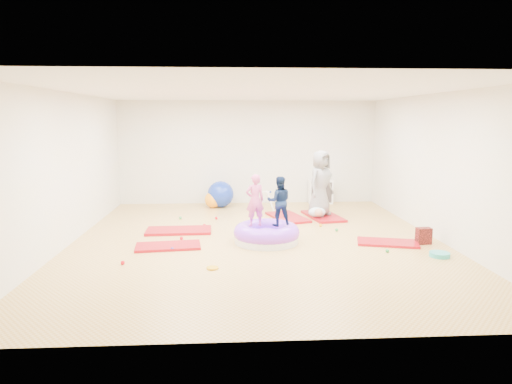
{
  "coord_description": "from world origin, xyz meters",
  "views": [
    {
      "loc": [
        -0.52,
        -8.48,
        2.32
      ],
      "look_at": [
        0.0,
        0.3,
        0.9
      ],
      "focal_mm": 32.0,
      "sensor_mm": 36.0,
      "label": 1
    }
  ],
  "objects": [
    {
      "name": "gym_mat_right",
      "position": [
        2.43,
        -0.36,
        0.02
      ],
      "size": [
        1.2,
        0.81,
        0.05
      ],
      "primitive_type": "cube",
      "rotation": [
        0.0,
        0.0,
        -0.26
      ],
      "color": "#C00315",
      "rests_on": "ground"
    },
    {
      "name": "exercise_ball_orange",
      "position": [
        -0.95,
        3.33,
        0.22
      ],
      "size": [
        0.43,
        0.43,
        0.43
      ],
      "primitive_type": "sphere",
      "color": "orange",
      "rests_on": "ground"
    },
    {
      "name": "balance_disc",
      "position": [
        3.04,
        -1.21,
        0.04
      ],
      "size": [
        0.34,
        0.34,
        0.08
      ],
      "primitive_type": "cylinder",
      "color": "teal",
      "rests_on": "ground"
    },
    {
      "name": "gym_mat_center_back",
      "position": [
        0.84,
        1.94,
        0.03
      ],
      "size": [
        0.99,
        1.42,
        0.05
      ],
      "primitive_type": "cube",
      "rotation": [
        0.0,
        0.0,
        1.86
      ],
      "color": "#C00315",
      "rests_on": "ground"
    },
    {
      "name": "child_navy",
      "position": [
        0.41,
        -0.09,
        0.83
      ],
      "size": [
        0.46,
        0.36,
        0.94
      ],
      "primitive_type": "imported",
      "rotation": [
        0.0,
        0.0,
        3.13
      ],
      "color": "#0D1B3A",
      "rests_on": "inflatable_cushion"
    },
    {
      "name": "gym_mat_rear_right",
      "position": [
        1.7,
        2.01,
        0.03
      ],
      "size": [
        0.89,
        1.42,
        0.06
      ],
      "primitive_type": "cube",
      "rotation": [
        0.0,
        0.0,
        1.75
      ],
      "color": "#C00315",
      "rests_on": "ground"
    },
    {
      "name": "gym_mat_front_left",
      "position": [
        -1.64,
        -0.36,
        0.02
      ],
      "size": [
        1.22,
        0.71,
        0.05
      ],
      "primitive_type": "cube",
      "rotation": [
        0.0,
        0.0,
        0.12
      ],
      "color": "#C00315",
      "rests_on": "ground"
    },
    {
      "name": "backpack",
      "position": [
        3.1,
        -0.4,
        0.15
      ],
      "size": [
        0.28,
        0.18,
        0.31
      ],
      "primitive_type": "cube",
      "rotation": [
        0.0,
        0.0,
        0.08
      ],
      "color": "maroon",
      "rests_on": "ground"
    },
    {
      "name": "cube_shelf",
      "position": [
        1.99,
        3.79,
        0.32
      ],
      "size": [
        0.65,
        0.32,
        0.65
      ],
      "color": "white",
      "rests_on": "ground"
    },
    {
      "name": "exercise_ball_blue",
      "position": [
        -0.75,
        3.42,
        0.35
      ],
      "size": [
        0.69,
        0.69,
        0.69
      ],
      "primitive_type": "sphere",
      "color": "#142FA0",
      "rests_on": "ground"
    },
    {
      "name": "yellow_toy",
      "position": [
        -0.8,
        -1.62,
        0.01
      ],
      "size": [
        0.19,
        0.19,
        0.03
      ],
      "primitive_type": "cylinder",
      "color": "gold",
      "rests_on": "ground"
    },
    {
      "name": "room",
      "position": [
        0.0,
        0.0,
        1.4
      ],
      "size": [
        7.01,
        8.01,
        2.81
      ],
      "color": "tan",
      "rests_on": "ground"
    },
    {
      "name": "gym_mat_mid_left",
      "position": [
        -1.57,
        0.79,
        0.03
      ],
      "size": [
        1.35,
        0.71,
        0.06
      ],
      "primitive_type": "cube",
      "rotation": [
        0.0,
        0.0,
        0.03
      ],
      "color": "#C00315",
      "rests_on": "ground"
    },
    {
      "name": "infant",
      "position": [
        1.51,
        1.77,
        0.18
      ],
      "size": [
        0.4,
        0.41,
        0.24
      ],
      "color": "silver",
      "rests_on": "gym_mat_rear_right"
    },
    {
      "name": "adult_caregiver",
      "position": [
        1.62,
        2.0,
        0.82
      ],
      "size": [
        0.88,
        0.87,
        1.53
      ],
      "primitive_type": "imported",
      "rotation": [
        0.0,
        0.0,
        0.74
      ],
      "color": "gray",
      "rests_on": "gym_mat_rear_right"
    },
    {
      "name": "ball_pit_balls",
      "position": [
        -0.27,
        0.56,
        0.03
      ],
      "size": [
        4.54,
        3.38,
        0.07
      ],
      "color": "red",
      "rests_on": "ground"
    },
    {
      "name": "infant_play_gym",
      "position": [
        0.28,
        2.89,
        0.33
      ],
      "size": [
        0.64,
        0.61,
        0.49
      ],
      "rotation": [
        0.0,
        0.0,
        0.05
      ],
      "color": "white",
      "rests_on": "ground"
    },
    {
      "name": "inflatable_cushion",
      "position": [
        0.17,
        -0.12,
        0.15
      ],
      "size": [
        1.25,
        1.25,
        0.39
      ],
      "rotation": [
        0.0,
        0.0,
        -0.04
      ],
      "color": "silver",
      "rests_on": "ground"
    },
    {
      "name": "child_pink",
      "position": [
        -0.04,
        -0.07,
        0.85
      ],
      "size": [
        0.41,
        0.32,
        0.99
      ],
      "primitive_type": "imported",
      "rotation": [
        0.0,
        0.0,
        3.39
      ],
      "color": "#D3518C",
      "rests_on": "inflatable_cushion"
    }
  ]
}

